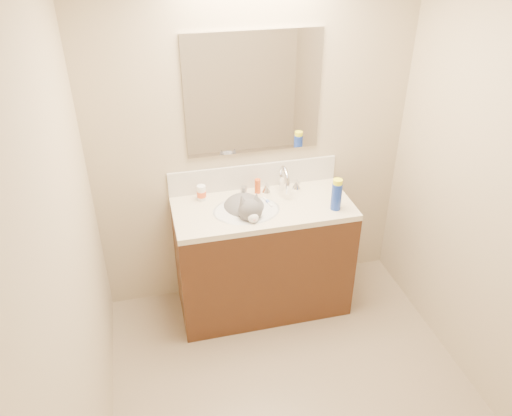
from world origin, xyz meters
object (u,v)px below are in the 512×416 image
pill_bottle (201,193)px  spray_can (336,196)px  basin (247,219)px  faucet (283,182)px  silver_jar (244,190)px  cat (246,211)px  amber_bottle (258,186)px  vanity_cabinet (262,259)px

pill_bottle → spray_can: 0.90m
basin → spray_can: 0.61m
faucet → basin: bearing=-150.9°
faucet → spray_can: faucet is taller
silver_jar → faucet: bearing=-11.4°
cat → amber_bottle: cat is taller
vanity_cabinet → basin: bearing=-166.0°
amber_bottle → silver_jar: bearing=173.3°
faucet → amber_bottle: size_ratio=2.70×
faucet → spray_can: bearing=-46.2°
basin → cat: size_ratio=1.06×
cat → amber_bottle: 0.23m
basin → faucet: faucet is taller
cat → basin: bearing=-94.5°
silver_jar → amber_bottle: (0.10, -0.01, 0.03)m
spray_can → silver_jar: bearing=147.8°
faucet → cat: bearing=-155.6°
faucet → spray_can: size_ratio=1.50×
vanity_cabinet → cat: (-0.12, 0.00, 0.42)m
cat → pill_bottle: size_ratio=3.96×
spray_can → amber_bottle: bearing=143.5°
cat → silver_jar: size_ratio=7.93×
vanity_cabinet → basin: size_ratio=2.67×
basin → faucet: bearing=29.1°
vanity_cabinet → cat: bearing=179.3°
vanity_cabinet → basin: (-0.12, -0.03, 0.38)m
silver_jar → amber_bottle: amber_bottle is taller
pill_bottle → basin: bearing=-37.9°
silver_jar → amber_bottle: 0.10m
faucet → cat: 0.35m
pill_bottle → amber_bottle: pill_bottle is taller
amber_bottle → spray_can: size_ratio=0.56×
cat → spray_can: 0.61m
vanity_cabinet → faucet: 0.58m
spray_can → vanity_cabinet: bearing=161.7°
faucet → spray_can: (0.28, -0.29, 0.01)m
spray_can → faucet: bearing=133.8°
faucet → silver_jar: faucet is taller
amber_bottle → spray_can: bearing=-36.5°
cat → spray_can: size_ratio=2.28×
cat → silver_jar: 0.20m
basin → silver_jar: (0.03, 0.22, 0.10)m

